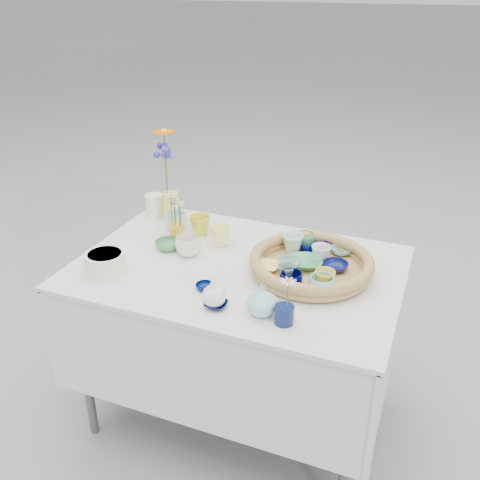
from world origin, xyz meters
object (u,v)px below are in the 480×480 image
at_px(display_table, 238,412).
at_px(wicker_tray, 311,265).
at_px(bud_vase_seafoam, 262,299).
at_px(tall_vase_yellow, 171,206).

relative_size(display_table, wicker_tray, 2.66).
relative_size(bud_vase_seafoam, tall_vase_yellow, 0.83).
bearing_deg(wicker_tray, display_table, -169.88).
relative_size(wicker_tray, tall_vase_yellow, 3.50).
xyz_separation_m(wicker_tray, tall_vase_yellow, (-0.73, 0.25, 0.03)).
height_order(wicker_tray, tall_vase_yellow, tall_vase_yellow).
bearing_deg(wicker_tray, bud_vase_seafoam, -104.11).
height_order(bud_vase_seafoam, tall_vase_yellow, tall_vase_yellow).
bearing_deg(tall_vase_yellow, wicker_tray, -18.49).
xyz_separation_m(display_table, tall_vase_yellow, (-0.45, 0.30, 0.83)).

